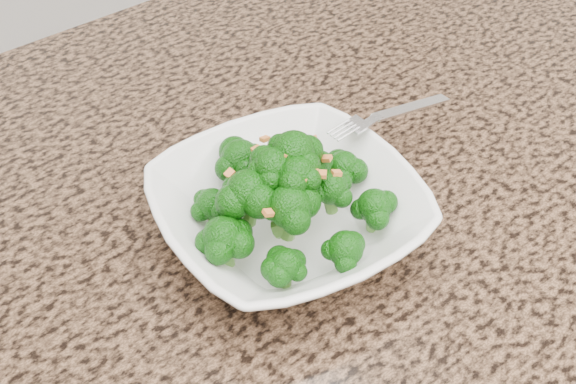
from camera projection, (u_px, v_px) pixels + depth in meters
granite_counter at (264, 364)px, 0.55m from camera, size 1.64×1.04×0.03m
bowl at (288, 212)px, 0.61m from camera, size 0.25×0.25×0.05m
broccoli_pile at (288, 159)px, 0.57m from camera, size 0.19×0.19×0.06m
garlic_topping at (288, 124)px, 0.54m from camera, size 0.11×0.11×0.01m
fork at (375, 119)px, 0.65m from camera, size 0.16×0.03×0.01m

